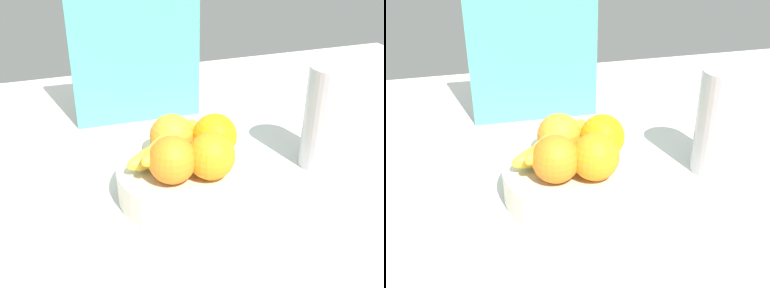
# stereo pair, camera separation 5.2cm
# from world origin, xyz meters

# --- Properties ---
(ground_plane) EXTENTS (1.80, 1.40, 0.03)m
(ground_plane) POSITION_xyz_m (0.00, 0.00, -0.01)
(ground_plane) COLOR silver
(fruit_bowl) EXTENTS (0.25, 0.25, 0.06)m
(fruit_bowl) POSITION_xyz_m (-0.03, 0.02, 0.03)
(fruit_bowl) COLOR beige
(fruit_bowl) RESTS_ON ground_plane
(orange_front_left) EXTENTS (0.08, 0.08, 0.08)m
(orange_front_left) POSITION_xyz_m (-0.01, -0.02, 0.09)
(orange_front_left) COLOR orange
(orange_front_left) RESTS_ON fruit_bowl
(orange_front_right) EXTENTS (0.08, 0.08, 0.08)m
(orange_front_right) POSITION_xyz_m (0.02, 0.04, 0.09)
(orange_front_right) COLOR orange
(orange_front_right) RESTS_ON fruit_bowl
(orange_center) EXTENTS (0.08, 0.08, 0.08)m
(orange_center) POSITION_xyz_m (-0.05, 0.06, 0.09)
(orange_center) COLOR orange
(orange_center) RESTS_ON fruit_bowl
(orange_back_left) EXTENTS (0.08, 0.08, 0.08)m
(orange_back_left) POSITION_xyz_m (-0.07, -0.02, 0.09)
(orange_back_left) COLOR orange
(orange_back_left) RESTS_ON fruit_bowl
(banana_bunch) EXTENTS (0.17, 0.14, 0.06)m
(banana_bunch) POSITION_xyz_m (-0.06, 0.04, 0.09)
(banana_bunch) COLOR yellow
(banana_bunch) RESTS_ON fruit_bowl
(cutting_board) EXTENTS (0.28, 0.03, 0.36)m
(cutting_board) POSITION_xyz_m (-0.04, 0.34, 0.18)
(cutting_board) COLOR teal
(cutting_board) RESTS_ON ground_plane
(thermos_tumbler) EXTENTS (0.09, 0.09, 0.19)m
(thermos_tumbler) POSITION_xyz_m (0.24, 0.03, 0.10)
(thermos_tumbler) COLOR #B9B6BE
(thermos_tumbler) RESTS_ON ground_plane
(jar_lid) EXTENTS (0.07, 0.07, 0.01)m
(jar_lid) POSITION_xyz_m (-0.29, -0.08, 0.01)
(jar_lid) COLOR white
(jar_lid) RESTS_ON ground_plane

